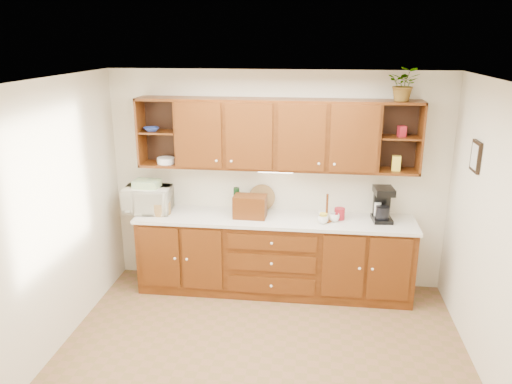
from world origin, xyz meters
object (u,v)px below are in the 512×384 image
(coffee_maker, at_px, (383,204))
(potted_plant, at_px, (404,84))
(bread_box, at_px, (250,207))
(microwave, at_px, (148,199))

(coffee_maker, xyz_separation_m, potted_plant, (0.13, 0.03, 1.34))
(bread_box, distance_m, coffee_maker, 1.51)
(bread_box, relative_size, coffee_maker, 0.95)
(microwave, xyz_separation_m, bread_box, (1.24, -0.05, -0.02))
(coffee_maker, distance_m, potted_plant, 1.35)
(bread_box, bearing_deg, potted_plant, 6.18)
(bread_box, height_order, coffee_maker, coffee_maker)
(coffee_maker, bearing_deg, bread_box, 178.28)
(bread_box, relative_size, potted_plant, 1.03)
(microwave, relative_size, bread_box, 1.46)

